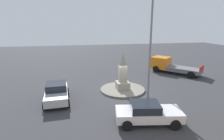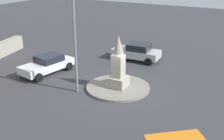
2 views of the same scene
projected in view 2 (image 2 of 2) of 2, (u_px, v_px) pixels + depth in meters
The scene contains 6 objects.
ground_plane at pixel (118, 88), 18.93m from camera, with size 80.00×80.00×0.00m, color #38383D.
traffic_island at pixel (118, 87), 18.90m from camera, with size 4.28×4.28×0.16m, color gray.
monument at pixel (118, 66), 18.34m from camera, with size 1.21×1.21×3.51m.
streetlamp at pixel (73, 10), 16.57m from camera, with size 3.19×0.28×8.88m.
car_white_far_side at pixel (47, 64), 21.37m from camera, with size 4.42×2.51×1.37m.
car_silver_approaching at pixel (137, 52), 24.15m from camera, with size 2.18×4.14×1.50m.
Camera 2 is at (15.26, 8.01, 7.94)m, focal length 44.98 mm.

